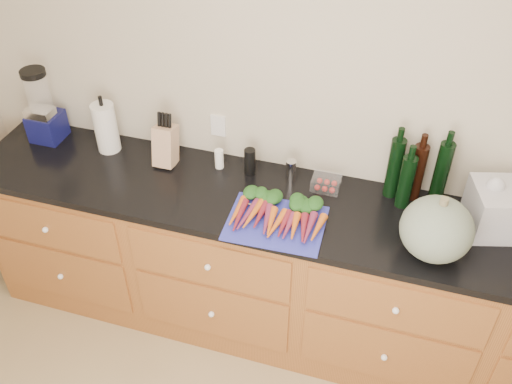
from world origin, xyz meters
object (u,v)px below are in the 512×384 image
(cutting_board, at_px, (276,223))
(tomato_box, at_px, (326,183))
(knife_block, at_px, (166,145))
(paper_towel, at_px, (106,128))
(blender_appliance, at_px, (43,110))
(carrots, at_px, (278,214))
(squash, at_px, (437,229))

(cutting_board, height_order, tomato_box, tomato_box)
(knife_block, distance_m, tomato_box, 0.86)
(paper_towel, height_order, tomato_box, paper_towel)
(blender_appliance, distance_m, paper_towel, 0.38)
(carrots, height_order, squash, squash)
(carrots, relative_size, tomato_box, 3.03)
(cutting_board, bearing_deg, tomato_box, 62.85)
(paper_towel, bearing_deg, tomato_box, 0.48)
(blender_appliance, relative_size, paper_towel, 1.52)
(squash, distance_m, paper_towel, 1.76)
(blender_appliance, xyz_separation_m, tomato_box, (1.58, 0.01, -0.15))
(blender_appliance, bearing_deg, paper_towel, 0.35)
(cutting_board, relative_size, paper_towel, 1.63)
(paper_towel, bearing_deg, squash, -9.69)
(cutting_board, bearing_deg, paper_towel, 162.82)
(carrots, distance_m, paper_towel, 1.08)
(carrots, xyz_separation_m, squash, (0.70, -0.01, 0.11))
(squash, relative_size, paper_towel, 1.13)
(cutting_board, bearing_deg, blender_appliance, 167.30)
(cutting_board, relative_size, knife_block, 2.10)
(squash, relative_size, blender_appliance, 0.75)
(carrots, bearing_deg, cutting_board, -90.00)
(tomato_box, bearing_deg, squash, -29.86)
(tomato_box, bearing_deg, cutting_board, -117.15)
(cutting_board, bearing_deg, squash, 1.88)
(carrots, bearing_deg, tomato_box, 60.31)
(tomato_box, bearing_deg, carrots, -119.69)
(tomato_box, bearing_deg, knife_block, -177.98)
(squash, bearing_deg, knife_block, 168.70)
(blender_appliance, bearing_deg, tomato_box, 0.45)
(squash, xyz_separation_m, paper_towel, (-1.74, 0.30, -0.00))
(squash, xyz_separation_m, knife_block, (-1.39, 0.28, -0.03))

